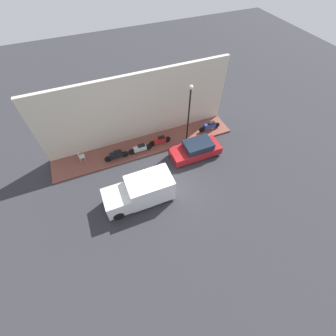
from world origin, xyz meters
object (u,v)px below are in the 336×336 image
object	(u,v)px
motorcycle_red	(160,140)
motorcycle_black	(116,155)
delivery_van	(140,192)
cafe_chair	(81,156)
scooter_silver	(140,148)
streetlamp	(189,109)
parked_car	(196,149)
motorcycle_blue	(210,126)

from	to	relation	value
motorcycle_red	motorcycle_black	size ratio (longest dim) A/B	1.00
delivery_van	cafe_chair	xyz separation A→B (m)	(4.92, 3.15, -0.29)
cafe_chair	scooter_silver	bearing A→B (deg)	-100.48
motorcycle_red	streetlamp	distance (m)	3.54
motorcycle_black	scooter_silver	world-z (taller)	motorcycle_black
parked_car	scooter_silver	bearing A→B (deg)	65.36
delivery_van	streetlamp	bearing A→B (deg)	-53.49
cafe_chair	motorcycle_blue	bearing A→B (deg)	-92.94
motorcycle_black	motorcycle_red	bearing A→B (deg)	-85.77
parked_car	scooter_silver	size ratio (longest dim) A/B	2.05
parked_car	motorcycle_blue	xyz separation A→B (m)	(2.08, -2.38, -0.05)
parked_car	cafe_chair	bearing A→B (deg)	72.56
streetlamp	cafe_chair	bearing A→B (deg)	82.68
motorcycle_black	scooter_silver	bearing A→B (deg)	-89.29
parked_car	motorcycle_red	xyz separation A→B (m)	(2.07, 2.21, -0.07)
motorcycle_blue	motorcycle_black	xyz separation A→B (m)	(-0.29, 8.25, 0.02)
scooter_silver	delivery_van	bearing A→B (deg)	162.57
delivery_van	streetlamp	distance (m)	6.88
parked_car	scooter_silver	xyz separation A→B (m)	(1.82, 3.96, -0.07)
scooter_silver	motorcycle_red	bearing A→B (deg)	-81.99
delivery_van	motorcycle_red	world-z (taller)	delivery_van
parked_car	scooter_silver	world-z (taller)	parked_car
streetlamp	motorcycle_red	bearing A→B (deg)	77.00
streetlamp	scooter_silver	bearing A→B (deg)	86.32
motorcycle_blue	motorcycle_red	bearing A→B (deg)	90.24
parked_car	motorcycle_blue	distance (m)	3.17
motorcycle_blue	streetlamp	xyz separation A→B (m)	(-0.52, 2.43, 2.73)
cafe_chair	streetlamp	bearing A→B (deg)	-97.32
motorcycle_red	motorcycle_black	world-z (taller)	motorcycle_black
scooter_silver	parked_car	bearing A→B (deg)	-114.64
scooter_silver	cafe_chair	world-z (taller)	cafe_chair
delivery_van	motorcycle_black	world-z (taller)	delivery_van
motorcycle_blue	cafe_chair	world-z (taller)	cafe_chair
delivery_van	motorcycle_red	size ratio (longest dim) A/B	2.42
motorcycle_black	cafe_chair	bearing A→B (deg)	71.54
motorcycle_blue	motorcycle_red	distance (m)	4.59
parked_car	delivery_van	distance (m)	5.74
motorcycle_red	cafe_chair	world-z (taller)	cafe_chair
motorcycle_black	cafe_chair	size ratio (longest dim) A/B	2.04
motorcycle_red	streetlamp	world-z (taller)	streetlamp
parked_car	motorcycle_blue	size ratio (longest dim) A/B	1.97
scooter_silver	streetlamp	xyz separation A→B (m)	(-0.25, -3.92, 2.76)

